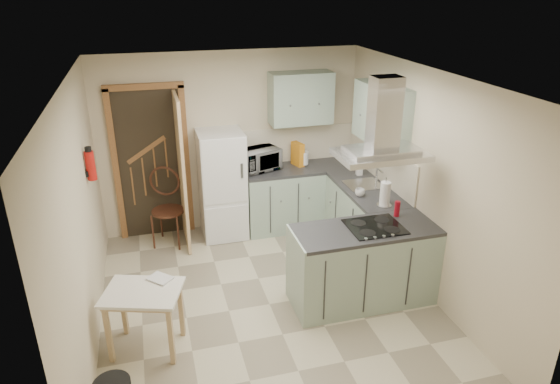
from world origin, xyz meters
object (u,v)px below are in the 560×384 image
object	(u,v)px
peninsula	(363,265)
drop_leaf_table	(146,320)
extractor_hood	(381,154)
fridge	(222,185)
microwave	(259,159)
bentwood_chair	(168,211)

from	to	relation	value
peninsula	drop_leaf_table	xyz separation A→B (m)	(-2.34, -0.19, -0.12)
peninsula	extractor_hood	distance (m)	1.27
fridge	peninsula	size ratio (longest dim) A/B	0.97
microwave	drop_leaf_table	bearing A→B (deg)	-146.07
extractor_hood	microwave	distance (m)	2.28
fridge	drop_leaf_table	size ratio (longest dim) A/B	2.13
fridge	extractor_hood	bearing A→B (deg)	-56.21
drop_leaf_table	extractor_hood	bearing A→B (deg)	22.57
bentwood_chair	extractor_hood	bearing A→B (deg)	-21.33
bentwood_chair	microwave	bearing A→B (deg)	26.81
fridge	peninsula	xyz separation A→B (m)	(1.22, -1.98, -0.30)
peninsula	fridge	bearing A→B (deg)	121.74
drop_leaf_table	microwave	world-z (taller)	microwave
extractor_hood	peninsula	bearing A→B (deg)	180.00
fridge	bentwood_chair	bearing A→B (deg)	-174.48
fridge	peninsula	bearing A→B (deg)	-58.26
fridge	extractor_hood	size ratio (longest dim) A/B	1.67
extractor_hood	drop_leaf_table	bearing A→B (deg)	-175.62
fridge	microwave	size ratio (longest dim) A/B	2.77
bentwood_chair	peninsula	bearing A→B (deg)	-22.74
fridge	drop_leaf_table	xyz separation A→B (m)	(-1.12, -2.17, -0.42)
drop_leaf_table	bentwood_chair	world-z (taller)	bentwood_chair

